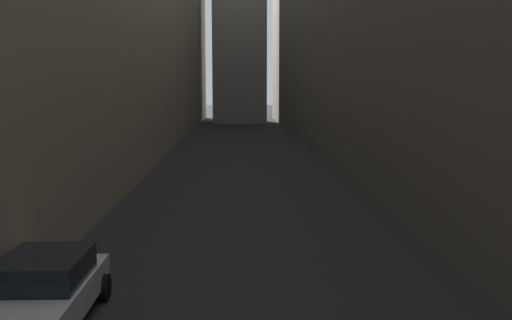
% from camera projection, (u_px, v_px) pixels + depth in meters
% --- Properties ---
extents(ground_plane, '(264.00, 264.00, 0.00)m').
position_uv_depth(ground_plane, '(243.00, 156.00, 42.54)').
color(ground_plane, '#232326').
extents(building_block_left, '(13.67, 108.00, 21.84)m').
position_uv_depth(building_block_left, '(72.00, 4.00, 42.80)').
color(building_block_left, gray).
rests_on(building_block_left, ground).
extents(parked_car_left_third, '(2.00, 4.07, 1.48)m').
position_uv_depth(parked_car_left_third, '(45.00, 289.00, 12.14)').
color(parked_car_left_third, silver).
rests_on(parked_car_left_third, ground).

